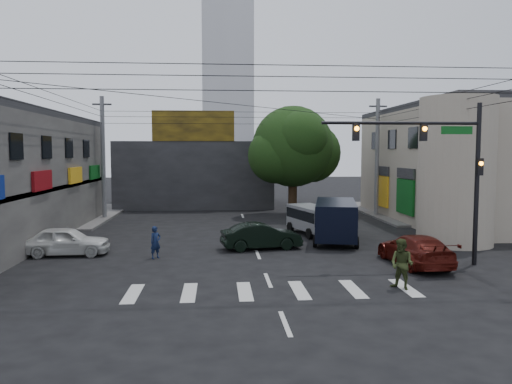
{
  "coord_description": "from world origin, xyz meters",
  "views": [
    {
      "loc": [
        -1.96,
        -22.2,
        5.03
      ],
      "look_at": [
        0.07,
        4.0,
        2.94
      ],
      "focal_mm": 35.0,
      "sensor_mm": 36.0,
      "label": 1
    }
  ],
  "objects": [
    {
      "name": "maroon_sedan",
      "position": [
        6.8,
        -0.86,
        0.69
      ],
      "size": [
        2.64,
        5.05,
        1.38
      ],
      "primitive_type": "imported",
      "rotation": [
        0.0,
        0.0,
        3.22
      ],
      "color": "#4A100A",
      "rests_on": "ground"
    },
    {
      "name": "street_tree",
      "position": [
        4.0,
        17.0,
        5.47
      ],
      "size": [
        6.4,
        6.4,
        8.7
      ],
      "color": "black",
      "rests_on": "ground"
    },
    {
      "name": "billboard",
      "position": [
        -4.0,
        21.1,
        7.3
      ],
      "size": [
        7.0,
        0.3,
        2.6
      ],
      "primitive_type": "cube",
      "color": "olive",
      "rests_on": "building_far"
    },
    {
      "name": "corner_column",
      "position": [
        11.0,
        4.0,
        4.0
      ],
      "size": [
        4.0,
        4.0,
        8.0
      ],
      "primitive_type": "cylinder",
      "color": "gray",
      "rests_on": "ground"
    },
    {
      "name": "pedestrian_olive",
      "position": [
        4.78,
        -4.64,
        0.94
      ],
      "size": [
        1.61,
        1.61,
        1.87
      ],
      "primitive_type": "imported",
      "rotation": [
        0.0,
        0.0,
        -0.86
      ],
      "color": "#2F3A1A",
      "rests_on": "ground"
    },
    {
      "name": "utility_pole_far_left",
      "position": [
        -10.5,
        16.0,
        4.6
      ],
      "size": [
        0.32,
        0.32,
        9.2
      ],
      "primitive_type": "cylinder",
      "color": "#59595B",
      "rests_on": "ground"
    },
    {
      "name": "tower_distant",
      "position": [
        0.0,
        70.0,
        22.0
      ],
      "size": [
        9.0,
        9.0,
        44.0
      ],
      "primitive_type": "cube",
      "color": "silver",
      "rests_on": "ground"
    },
    {
      "name": "sidewalk_far_right",
      "position": [
        18.0,
        18.0,
        0.07
      ],
      "size": [
        16.0,
        16.0,
        0.15
      ],
      "primitive_type": "cube",
      "color": "#514F4C",
      "rests_on": "ground"
    },
    {
      "name": "building_far",
      "position": [
        -4.0,
        26.0,
        3.0
      ],
      "size": [
        14.0,
        10.0,
        6.0
      ],
      "primitive_type": "cube",
      "color": "#232326",
      "rests_on": "ground"
    },
    {
      "name": "navy_van",
      "position": [
        4.67,
        5.26,
        1.14
      ],
      "size": [
        6.61,
        4.62,
        2.27
      ],
      "primitive_type": null,
      "rotation": [
        0.0,
        0.0,
        1.35
      ],
      "color": "black",
      "rests_on": "ground"
    },
    {
      "name": "traffic_gantry",
      "position": [
        7.82,
        -1.0,
        4.83
      ],
      "size": [
        7.1,
        0.35,
        7.2
      ],
      "color": "black",
      "rests_on": "ground"
    },
    {
      "name": "ground",
      "position": [
        0.0,
        0.0,
        0.0
      ],
      "size": [
        160.0,
        160.0,
        0.0
      ],
      "primitive_type": "plane",
      "color": "black",
      "rests_on": "ground"
    },
    {
      "name": "white_compact",
      "position": [
        -9.38,
        2.56,
        0.71
      ],
      "size": [
        1.91,
        4.24,
        1.41
      ],
      "primitive_type": "imported",
      "rotation": [
        0.0,
        0.0,
        1.6
      ],
      "color": "silver",
      "rests_on": "ground"
    },
    {
      "name": "dark_sedan",
      "position": [
        0.29,
        3.39,
        0.68
      ],
      "size": [
        2.78,
        4.61,
        1.36
      ],
      "primitive_type": "imported",
      "rotation": [
        0.0,
        0.0,
        1.74
      ],
      "color": "black",
      "rests_on": "ground"
    },
    {
      "name": "utility_pole_far_right",
      "position": [
        10.5,
        16.0,
        4.6
      ],
      "size": [
        0.32,
        0.32,
        9.2
      ],
      "primitive_type": "cylinder",
      "color": "#59595B",
      "rests_on": "ground"
    },
    {
      "name": "silver_minivan",
      "position": [
        3.8,
        7.66,
        0.87
      ],
      "size": [
        4.92,
        3.76,
        1.74
      ],
      "primitive_type": null,
      "rotation": [
        0.0,
        0.0,
        1.84
      ],
      "color": "gray",
      "rests_on": "ground"
    },
    {
      "name": "building_right",
      "position": [
        18.0,
        13.0,
        4.0
      ],
      "size": [
        14.0,
        18.0,
        8.0
      ],
      "primitive_type": "cube",
      "color": "gray",
      "rests_on": "ground"
    },
    {
      "name": "traffic_officer",
      "position": [
        -4.92,
        1.5,
        0.77
      ],
      "size": [
        0.93,
        0.93,
        1.54
      ],
      "primitive_type": "imported",
      "rotation": [
        0.0,
        0.0,
        0.72
      ],
      "color": "#111D3D",
      "rests_on": "ground"
    },
    {
      "name": "sidewalk_far_left",
      "position": [
        -18.0,
        18.0,
        0.07
      ],
      "size": [
        16.0,
        16.0,
        0.15
      ],
      "primitive_type": "cube",
      "color": "#514F4C",
      "rests_on": "ground"
    }
  ]
}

